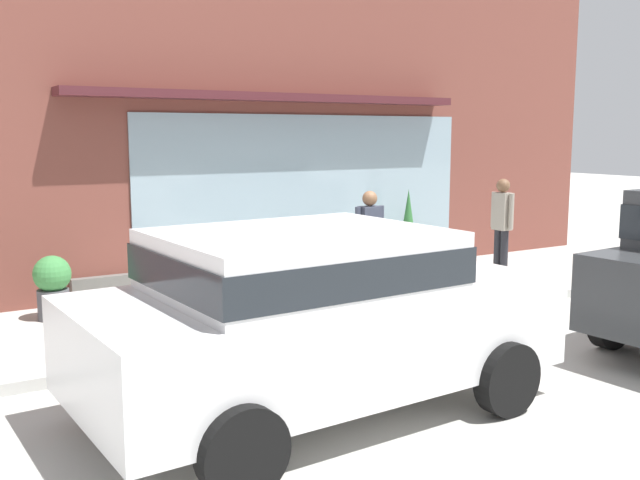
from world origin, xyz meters
TOP-DOWN VIEW (x-y plane):
  - ground_plane at (0.00, 0.00)m, footprint 60.00×60.00m
  - curb_strip at (0.00, -0.20)m, footprint 14.00×0.24m
  - storefront at (0.01, 3.19)m, footprint 14.00×0.81m
  - fire_hydrant at (-0.24, 0.68)m, footprint 0.39×0.35m
  - pedestrian_with_handbag at (0.42, 1.00)m, footprint 0.63×0.21m
  - pedestrian_passerby at (3.21, 1.22)m, footprint 0.22×0.45m
  - parked_car_white at (-2.30, -2.06)m, footprint 4.09×2.24m
  - potted_plant_near_hydrant at (-3.53, 2.30)m, footprint 0.47×0.47m
  - potted_plant_doorstep at (-0.18, 2.34)m, footprint 0.27×0.27m
  - potted_plant_by_entrance at (2.37, 2.56)m, footprint 0.35×0.35m

SIDE VIEW (x-z plane):
  - ground_plane at x=0.00m, z-range 0.00..0.00m
  - curb_strip at x=0.00m, z-range 0.00..0.12m
  - potted_plant_doorstep at x=-0.18m, z-range -0.02..0.83m
  - fire_hydrant at x=-0.24m, z-range 0.00..0.85m
  - potted_plant_near_hydrant at x=-3.53m, z-range 0.03..0.85m
  - potted_plant_by_entrance at x=2.37m, z-range -0.03..1.37m
  - pedestrian_with_handbag at x=0.42m, z-range 0.11..1.67m
  - parked_car_white at x=-2.30m, z-range 0.11..1.68m
  - pedestrian_passerby at x=3.21m, z-range 0.13..1.75m
  - storefront at x=0.01m, z-range -0.05..5.06m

